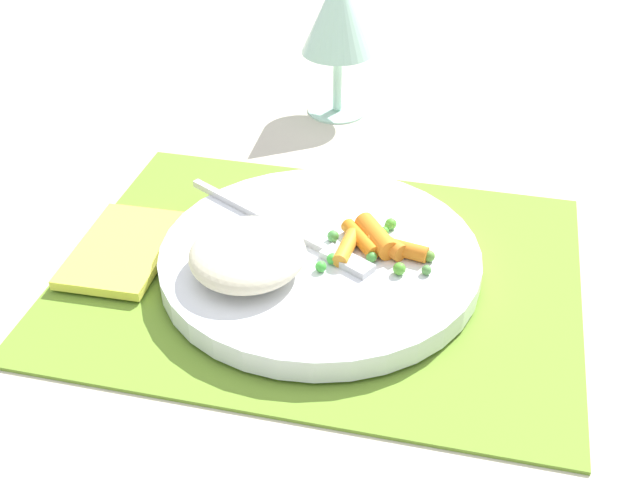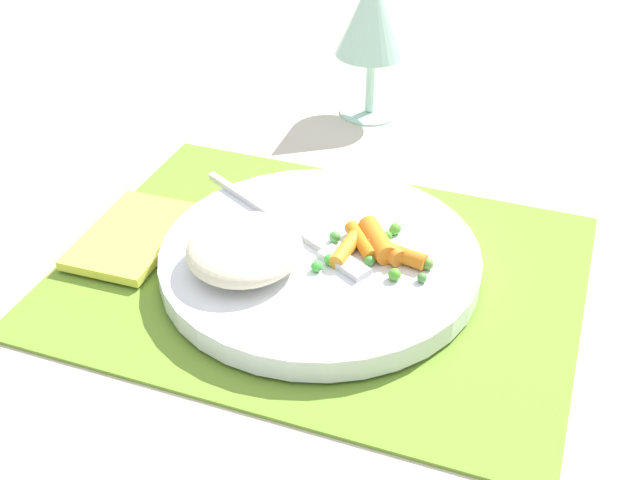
% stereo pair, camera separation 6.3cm
% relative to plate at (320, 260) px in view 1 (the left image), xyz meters
% --- Properties ---
extents(ground_plane, '(2.40, 2.40, 0.00)m').
position_rel_plate_xyz_m(ground_plane, '(0.00, 0.00, -0.02)').
color(ground_plane, beige).
extents(placemat, '(0.42, 0.32, 0.01)m').
position_rel_plate_xyz_m(placemat, '(0.00, 0.00, -0.01)').
color(placemat, olive).
rests_on(placemat, ground_plane).
extents(plate, '(0.26, 0.26, 0.02)m').
position_rel_plate_xyz_m(plate, '(0.00, 0.00, 0.00)').
color(plate, white).
rests_on(plate, placemat).
extents(rice_mound, '(0.09, 0.09, 0.03)m').
position_rel_plate_xyz_m(rice_mound, '(-0.05, -0.04, 0.03)').
color(rice_mound, beige).
rests_on(rice_mound, plate).
extents(carrot_portion, '(0.08, 0.06, 0.02)m').
position_rel_plate_xyz_m(carrot_portion, '(0.04, 0.01, 0.02)').
color(carrot_portion, orange).
rests_on(carrot_portion, plate).
extents(pea_scatter, '(0.09, 0.08, 0.01)m').
position_rel_plate_xyz_m(pea_scatter, '(0.04, 0.01, 0.01)').
color(pea_scatter, '#4C9B42').
rests_on(pea_scatter, plate).
extents(fork, '(0.18, 0.11, 0.01)m').
position_rel_plate_xyz_m(fork, '(-0.03, 0.01, 0.01)').
color(fork, silver).
rests_on(fork, plate).
extents(wine_glass, '(0.08, 0.08, 0.16)m').
position_rel_plate_xyz_m(wine_glass, '(-0.05, 0.30, 0.09)').
color(wine_glass, '#B2E0CC').
rests_on(wine_glass, ground_plane).
extents(napkin, '(0.08, 0.12, 0.01)m').
position_rel_plate_xyz_m(napkin, '(-0.17, -0.02, -0.01)').
color(napkin, '#EAE54C').
rests_on(napkin, placemat).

